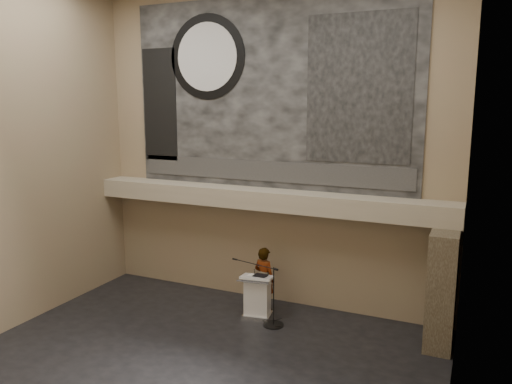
% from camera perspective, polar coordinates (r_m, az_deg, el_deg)
% --- Properties ---
extents(floor, '(10.00, 10.00, 0.00)m').
position_cam_1_polar(floor, '(11.27, -7.08, -19.01)').
color(floor, black).
rests_on(floor, ground).
extents(wall_back, '(10.00, 0.02, 8.50)m').
position_cam_1_polar(wall_back, '(13.46, 1.40, 4.96)').
color(wall_back, '#8F755A').
rests_on(wall_back, floor).
extents(wall_front, '(10.00, 0.02, 8.50)m').
position_cam_1_polar(wall_front, '(6.89, -25.41, -1.19)').
color(wall_front, '#8F755A').
rests_on(wall_front, floor).
extents(wall_left, '(0.02, 8.00, 8.50)m').
position_cam_1_polar(wall_left, '(13.24, -26.40, 3.80)').
color(wall_left, '#8F755A').
rests_on(wall_left, floor).
extents(wall_right, '(0.02, 8.00, 8.50)m').
position_cam_1_polar(wall_right, '(8.44, 22.60, 0.96)').
color(wall_right, '#8F755A').
rests_on(wall_right, floor).
extents(soffit, '(10.00, 0.80, 0.50)m').
position_cam_1_polar(soffit, '(13.28, 0.71, -0.78)').
color(soffit, '#9E927A').
rests_on(soffit, wall_back).
extents(sprinkler_left, '(0.04, 0.04, 0.06)m').
position_cam_1_polar(sprinkler_left, '(13.99, -5.39, -1.42)').
color(sprinkler_left, '#B2893D').
rests_on(sprinkler_left, soffit).
extents(sprinkler_right, '(0.04, 0.04, 0.06)m').
position_cam_1_polar(sprinkler_right, '(12.67, 8.53, -2.73)').
color(sprinkler_right, '#B2893D').
rests_on(sprinkler_right, soffit).
extents(banner, '(8.00, 0.05, 5.00)m').
position_cam_1_polar(banner, '(13.37, 1.38, 11.15)').
color(banner, black).
rests_on(banner, wall_back).
extents(banner_text_strip, '(7.76, 0.02, 0.55)m').
position_cam_1_polar(banner_text_strip, '(13.46, 1.28, 2.39)').
color(banner_text_strip, '#2F2F2F').
rests_on(banner_text_strip, banner).
extents(banner_clock_rim, '(2.30, 0.02, 2.30)m').
position_cam_1_polar(banner_clock_rim, '(14.18, -5.62, 15.10)').
color(banner_clock_rim, black).
rests_on(banner_clock_rim, banner).
extents(banner_clock_face, '(1.84, 0.02, 1.84)m').
position_cam_1_polar(banner_clock_face, '(14.17, -5.66, 15.11)').
color(banner_clock_face, silver).
rests_on(banner_clock_face, banner).
extents(banner_building_print, '(2.60, 0.02, 3.60)m').
position_cam_1_polar(banner_building_print, '(12.60, 11.63, 11.45)').
color(banner_building_print, black).
rests_on(banner_building_print, banner).
extents(banner_brick_print, '(1.10, 0.02, 3.20)m').
position_cam_1_polar(banner_brick_print, '(14.99, -10.93, 9.73)').
color(banner_brick_print, black).
rests_on(banner_brick_print, banner).
extents(stone_pier, '(0.60, 1.40, 2.70)m').
position_cam_1_polar(stone_pier, '(12.24, 20.51, -10.22)').
color(stone_pier, '#3F3527').
rests_on(stone_pier, floor).
extents(lectern, '(0.87, 0.68, 1.14)m').
position_cam_1_polar(lectern, '(13.15, 0.16, -11.81)').
color(lectern, silver).
rests_on(lectern, floor).
extents(binder, '(0.34, 0.28, 0.04)m').
position_cam_1_polar(binder, '(12.92, 0.50, -9.54)').
color(binder, black).
rests_on(binder, lectern).
extents(papers, '(0.28, 0.31, 0.00)m').
position_cam_1_polar(papers, '(12.98, -0.59, -9.51)').
color(papers, white).
rests_on(papers, lectern).
extents(speaker_person, '(0.72, 0.57, 1.74)m').
position_cam_1_polar(speaker_person, '(13.40, 0.96, -9.93)').
color(speaker_person, silver).
rests_on(speaker_person, floor).
extents(mic_stand, '(1.54, 0.57, 1.51)m').
position_cam_1_polar(mic_stand, '(12.82, 1.82, -13.97)').
color(mic_stand, black).
rests_on(mic_stand, floor).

